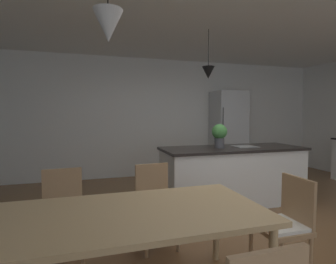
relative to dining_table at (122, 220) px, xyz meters
The scene contains 11 objects.
ground_plane 1.89m from the dining_table, 31.42° to the left, with size 10.00×8.40×0.04m, color brown.
wall_back_kitchen 4.49m from the dining_table, 70.22° to the left, with size 10.00×0.12×2.70m, color white.
dining_table is the anchor object (origin of this frame).
chair_far_left 1.00m from the dining_table, 118.76° to the left, with size 0.43×0.43×0.87m.
chair_far_right 1.00m from the dining_table, 61.63° to the left, with size 0.43×0.43×0.87m.
chair_kitchen_end 1.43m from the dining_table, ahead, with size 0.41×0.41×0.87m.
kitchen_island 2.71m from the dining_table, 42.79° to the left, with size 2.28×0.84×0.91m.
refrigerator 4.84m from the dining_table, 51.50° to the left, with size 0.73×0.67×1.98m.
pendant_over_table 1.39m from the dining_table, 121.30° to the left, with size 0.21×0.21×0.76m.
pendant_over_island_main 2.77m from the dining_table, 50.03° to the left, with size 0.19×0.19×0.74m.
potted_plant_on_island 2.57m from the dining_table, 46.54° to the left, with size 0.24×0.24×0.37m.
Camera 1 is at (-1.72, -2.78, 1.42)m, focal length 28.25 mm.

